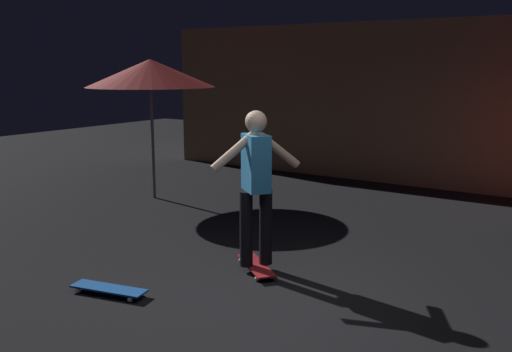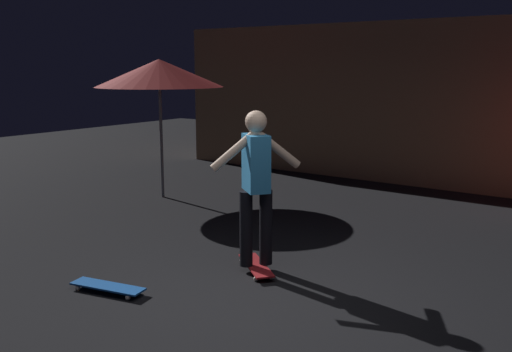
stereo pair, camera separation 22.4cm
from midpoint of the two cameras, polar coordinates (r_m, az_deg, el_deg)
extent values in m
plane|color=black|center=(5.35, -0.87, -13.34)|extent=(28.00, 28.00, 0.00)
cube|color=#AD7F56|center=(12.35, 17.51, 7.17)|extent=(11.04, 3.27, 3.00)
cylinder|color=slate|center=(9.70, -10.89, 4.21)|extent=(0.05, 0.05, 2.20)
cone|color=#A52626|center=(9.64, -11.10, 9.97)|extent=(2.10, 2.10, 0.45)
cube|color=#AD1E23|center=(6.32, -1.03, -8.84)|extent=(0.73, 0.64, 0.02)
sphere|color=silver|center=(6.09, 0.57, -9.98)|extent=(0.05, 0.05, 0.05)
sphere|color=silver|center=(6.04, -0.99, -10.15)|extent=(0.05, 0.05, 0.05)
sphere|color=silver|center=(6.63, -1.06, -8.22)|extent=(0.05, 0.05, 0.05)
sphere|color=silver|center=(6.59, -2.50, -8.35)|extent=(0.05, 0.05, 0.05)
cube|color=#1959B2|center=(5.91, -15.47, -10.69)|extent=(0.80, 0.36, 0.02)
sphere|color=silver|center=(5.82, -12.53, -11.26)|extent=(0.05, 0.05, 0.05)
sphere|color=silver|center=(5.69, -13.50, -11.83)|extent=(0.05, 0.05, 0.05)
sphere|color=silver|center=(6.16, -17.25, -10.24)|extent=(0.05, 0.05, 0.05)
sphere|color=silver|center=(6.04, -18.27, -10.74)|extent=(0.05, 0.05, 0.05)
cylinder|color=black|center=(6.22, -0.07, -5.10)|extent=(0.14, 0.14, 0.82)
cylinder|color=black|center=(6.16, -2.03, -5.27)|extent=(0.14, 0.14, 0.82)
cube|color=#338CCC|center=(6.04, -1.06, 1.30)|extent=(0.43, 0.41, 0.60)
sphere|color=beige|center=(5.98, -1.08, 5.42)|extent=(0.23, 0.23, 0.23)
cylinder|color=beige|center=(6.08, 0.92, 2.80)|extent=(0.41, 0.48, 0.46)
cylinder|color=beige|center=(5.96, -3.10, 2.62)|extent=(0.41, 0.48, 0.46)
camera|label=1|loc=(0.11, -91.06, -0.20)|focal=40.37mm
camera|label=2|loc=(0.11, 88.94, 0.20)|focal=40.37mm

